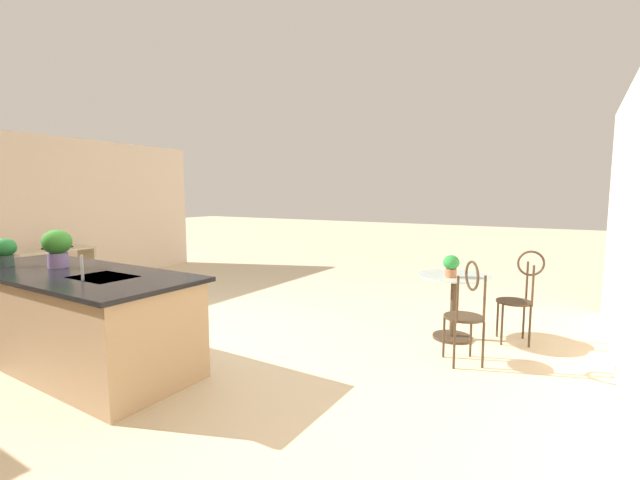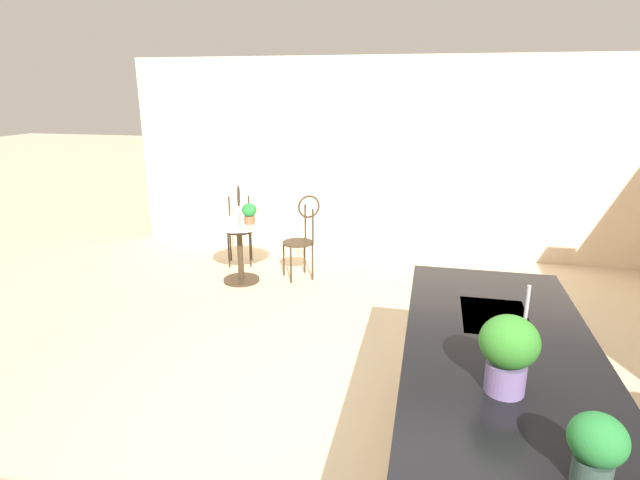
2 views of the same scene
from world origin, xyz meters
name	(u,v)px [view 2 (image 2 of 2)]	position (x,y,z in m)	size (l,w,h in m)	color
ground_plane	(352,446)	(0.00, 0.00, 0.00)	(40.00, 40.00, 0.00)	beige
wall_left_window	(403,159)	(-4.26, 0.00, 1.35)	(0.12, 7.80, 2.70)	beige
kitchen_island	(497,433)	(0.30, 0.85, 0.46)	(2.80, 1.06, 0.92)	tan
bistro_table	(240,246)	(-2.68, -1.81, 0.45)	(0.80, 0.80, 0.74)	#3D2D1E
chair_near_window	(239,222)	(-3.34, -2.07, 0.57)	(0.52, 0.48, 1.04)	#3D2D1E
chair_by_island	(302,233)	(-2.97, -1.10, 0.57)	(0.53, 0.53, 1.04)	#3D2D1E
sink_faucet	(527,302)	(-0.25, 1.03, 1.03)	(0.02, 0.02, 0.22)	#B2B5BA
potted_plant_on_table	(249,212)	(-2.68, -1.67, 0.88)	(0.17, 0.17, 0.25)	#9E603D
potted_plant_counter_near	(508,350)	(0.60, 0.80, 1.14)	(0.27, 0.27, 0.38)	#7A669E
potted_plant_counter_far	(596,446)	(1.15, 1.04, 1.08)	(0.20, 0.20, 0.28)	#385147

